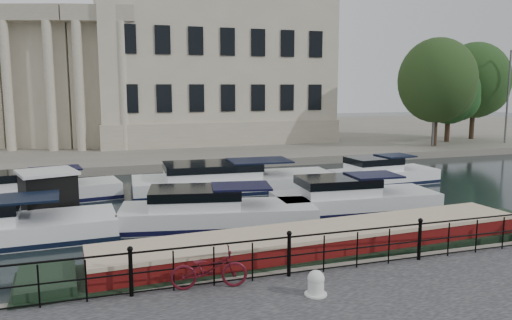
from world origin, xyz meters
The scene contains 11 objects.
ground_plane centered at (0.00, 0.00, 0.00)m, with size 160.00×160.00×0.00m, color black.
far_bank centered at (0.00, 39.00, 0.28)m, with size 120.00×42.00×0.55m, color #6B665B.
railing centered at (0.00, -2.25, 1.20)m, with size 24.14×0.14×1.22m.
civic_building centered at (-1.00, 34.71, 7.04)m, with size 53.55×31.84×16.85m.
lamp_posts centered at (26.00, 20.70, 4.80)m, with size 8.24×1.55×8.07m.
bicycle centered at (-2.15, -2.37, 1.04)m, with size 0.66×1.88×0.99m, color #4C0D17.
mooring_bollard centered at (0.16, -3.56, 0.84)m, with size 0.54×0.54×0.61m.
narrowboat centered at (1.78, -0.56, 0.37)m, with size 17.18×3.24×1.62m.
harbour_hut centered at (-6.52, 7.58, 0.95)m, with size 3.45×3.13×2.18m.
cabin_cruisers centered at (0.13, 8.30, 0.37)m, with size 26.59×10.30×1.99m.
trees centered at (26.18, 22.85, 5.58)m, with size 13.48×10.07×9.06m.
Camera 1 is at (-4.72, -13.79, 5.44)m, focal length 35.00 mm.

